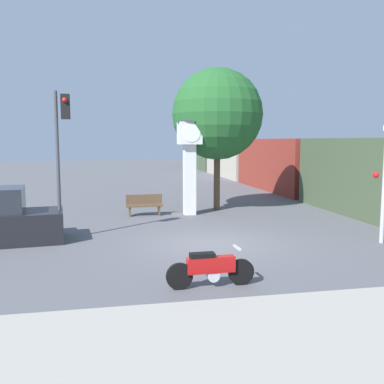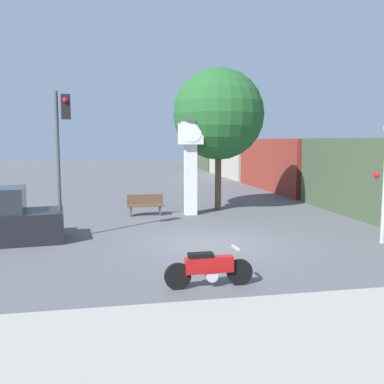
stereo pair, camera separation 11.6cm
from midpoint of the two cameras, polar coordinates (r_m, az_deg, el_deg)
The scene contains 8 objects.
ground_plane at distance 13.87m, azimuth 2.31°, elevation -6.86°, with size 120.00×120.00×0.00m, color #56565B.
sidewalk_strip at distance 6.82m, azimuth 19.60°, elevation -21.94°, with size 36.00×6.00×0.10m.
motorcycle at distance 9.78m, azimuth 2.14°, elevation -10.14°, with size 2.05×0.44×0.90m.
clock_tower at distance 18.93m, azimuth -0.52°, elevation 5.57°, with size 1.16×1.16×4.30m.
freight_train at distance 34.55m, azimuth 8.21°, elevation 4.18°, with size 2.80×42.88×3.40m.
traffic_light at distance 14.66m, azimuth -17.25°, elevation 6.69°, with size 0.50×0.35×4.88m.
street_tree at distance 20.29m, azimuth 3.23°, elevation 10.29°, with size 4.25×4.25×6.64m.
bench at distance 18.97m, azimuth -6.55°, elevation -1.66°, with size 1.60×0.44×0.92m.
Camera 1 is at (-3.24, -13.08, 3.30)m, focal length 40.00 mm.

